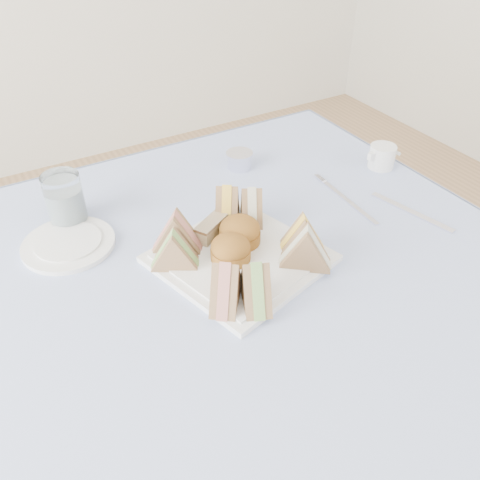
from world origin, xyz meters
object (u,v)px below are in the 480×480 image
serving_plate (240,259)px  water_glass (65,200)px  table (250,383)px  creamer_jug (382,157)px

serving_plate → water_glass: water_glass is taller
table → serving_plate: (-0.02, 0.01, 0.38)m
table → creamer_jug: bearing=17.7°
creamer_jug → serving_plate: bearing=-165.9°
serving_plate → water_glass: bearing=114.7°
table → creamer_jug: creamer_jug is taller
serving_plate → creamer_jug: 0.50m
water_glass → creamer_jug: water_glass is taller
table → water_glass: size_ratio=8.13×
table → water_glass: 0.58m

